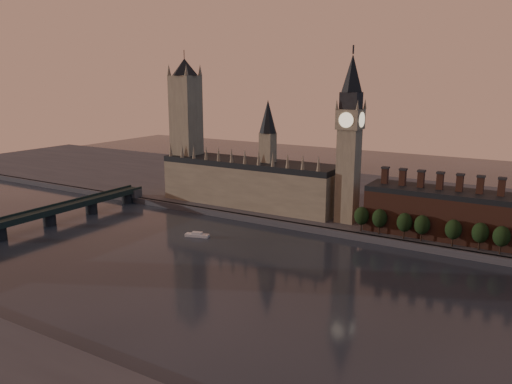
# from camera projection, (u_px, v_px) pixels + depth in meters

# --- Properties ---
(ground) EXTENTS (900.00, 900.00, 0.00)m
(ground) POSITION_uv_depth(u_px,v_px,m) (238.00, 284.00, 228.17)
(ground) COLOR black
(ground) RESTS_ON ground
(north_bank) EXTENTS (900.00, 182.00, 4.00)m
(north_bank) POSITION_uv_depth(u_px,v_px,m) (366.00, 200.00, 376.54)
(north_bank) COLOR #47474C
(north_bank) RESTS_ON ground
(palace_of_westminster) EXTENTS (130.00, 30.30, 74.00)m
(palace_of_westminster) POSITION_uv_depth(u_px,v_px,m) (250.00, 180.00, 351.69)
(palace_of_westminster) COLOR gray
(palace_of_westminster) RESTS_ON north_bank
(victoria_tower) EXTENTS (24.00, 24.00, 108.00)m
(victoria_tower) POSITION_uv_depth(u_px,v_px,m) (186.00, 124.00, 371.27)
(victoria_tower) COLOR gray
(victoria_tower) RESTS_ON north_bank
(big_ben) EXTENTS (15.00, 15.00, 107.00)m
(big_ben) POSITION_uv_depth(u_px,v_px,m) (350.00, 138.00, 302.41)
(big_ben) COLOR gray
(big_ben) RESTS_ON north_bank
(chimney_block) EXTENTS (110.00, 25.00, 37.00)m
(chimney_block) POSITION_uv_depth(u_px,v_px,m) (467.00, 216.00, 276.02)
(chimney_block) COLOR #593022
(chimney_block) RESTS_ON north_bank
(embankment_tree_0) EXTENTS (8.60, 8.60, 14.88)m
(embankment_tree_0) POSITION_uv_depth(u_px,v_px,m) (362.00, 216.00, 291.65)
(embankment_tree_0) COLOR black
(embankment_tree_0) RESTS_ON north_bank
(embankment_tree_1) EXTENTS (8.60, 8.60, 14.88)m
(embankment_tree_1) POSITION_uv_depth(u_px,v_px,m) (380.00, 218.00, 286.70)
(embankment_tree_1) COLOR black
(embankment_tree_1) RESTS_ON north_bank
(embankment_tree_2) EXTENTS (8.60, 8.60, 14.88)m
(embankment_tree_2) POSITION_uv_depth(u_px,v_px,m) (405.00, 222.00, 278.51)
(embankment_tree_2) COLOR black
(embankment_tree_2) RESTS_ON north_bank
(embankment_tree_3) EXTENTS (8.60, 8.60, 14.88)m
(embankment_tree_3) POSITION_uv_depth(u_px,v_px,m) (422.00, 225.00, 273.88)
(embankment_tree_3) COLOR black
(embankment_tree_3) RESTS_ON north_bank
(embankment_tree_4) EXTENTS (8.60, 8.60, 14.88)m
(embankment_tree_4) POSITION_uv_depth(u_px,v_px,m) (453.00, 229.00, 265.49)
(embankment_tree_4) COLOR black
(embankment_tree_4) RESTS_ON north_bank
(embankment_tree_5) EXTENTS (8.60, 8.60, 14.88)m
(embankment_tree_5) POSITION_uv_depth(u_px,v_px,m) (480.00, 233.00, 259.83)
(embankment_tree_5) COLOR black
(embankment_tree_5) RESTS_ON north_bank
(embankment_tree_6) EXTENTS (8.60, 8.60, 14.88)m
(embankment_tree_6) POSITION_uv_depth(u_px,v_px,m) (502.00, 236.00, 253.95)
(embankment_tree_6) COLOR black
(embankment_tree_6) RESTS_ON north_bank
(westminster_bridge) EXTENTS (14.00, 200.00, 11.55)m
(westminster_bridge) POSITION_uv_depth(u_px,v_px,m) (21.00, 221.00, 301.98)
(westminster_bridge) COLOR black
(westminster_bridge) RESTS_ON ground
(river_boat) EXTENTS (14.94, 8.13, 2.87)m
(river_boat) POSITION_uv_depth(u_px,v_px,m) (197.00, 235.00, 296.56)
(river_boat) COLOR silver
(river_boat) RESTS_ON ground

